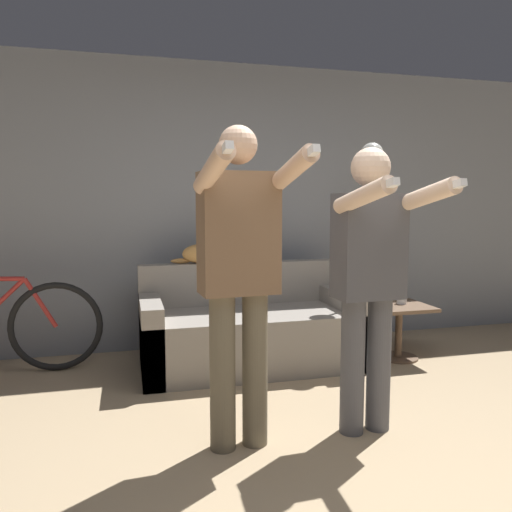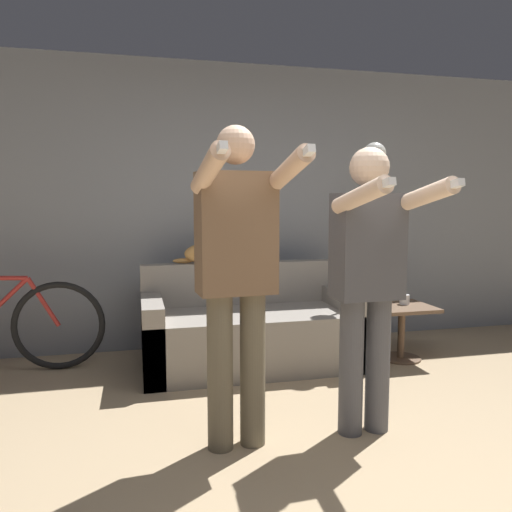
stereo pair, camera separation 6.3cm
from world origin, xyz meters
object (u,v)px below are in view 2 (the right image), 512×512
object	(u,v)px
side_table	(402,320)
couch	(251,331)
person_left	(237,266)
cat	(204,253)
floor_lamp	(373,209)
person_right	(369,272)
cup	(404,299)

from	to	relation	value
side_table	couch	bearing A→B (deg)	173.04
person_left	cat	xyz separation A→B (m)	(0.05, 1.66, -0.10)
person_left	floor_lamp	world-z (taller)	floor_lamp
person_right	side_table	size ratio (longest dim) A/B	3.40
couch	cup	distance (m)	1.35
person_right	side_table	distance (m)	1.62
person_left	side_table	bearing A→B (deg)	31.69
floor_lamp	person_left	bearing A→B (deg)	-136.78
person_left	side_table	xyz separation A→B (m)	(1.67, 1.19, -0.67)
person_left	person_right	xyz separation A→B (m)	(0.76, -0.00, -0.06)
side_table	cup	bearing A→B (deg)	40.50
cat	side_table	distance (m)	1.78
couch	cup	size ratio (longest dim) A/B	20.88
floor_lamp	cup	size ratio (longest dim) A/B	22.07
cat	side_table	xyz separation A→B (m)	(1.62, -0.47, -0.57)
person_right	floor_lamp	xyz separation A→B (m)	(0.72, 1.39, 0.34)
couch	side_table	size ratio (longest dim) A/B	3.61
couch	person_right	distance (m)	1.56
side_table	cat	bearing A→B (deg)	163.82
couch	cat	xyz separation A→B (m)	(-0.33, 0.31, 0.63)
person_right	person_left	bearing A→B (deg)	177.47
couch	cup	bearing A→B (deg)	-5.28
couch	person_right	xyz separation A→B (m)	(0.38, -1.35, 0.67)
person_right	floor_lamp	world-z (taller)	floor_lamp
person_left	person_right	distance (m)	0.76
person_left	cup	world-z (taller)	person_left
floor_lamp	side_table	size ratio (longest dim) A/B	3.81
person_left	cup	bearing A→B (deg)	31.81
person_left	cat	bearing A→B (deg)	84.44
person_right	cup	size ratio (longest dim) A/B	19.67
cat	floor_lamp	xyz separation A→B (m)	(1.43, -0.27, 0.38)
person_left	cup	size ratio (longest dim) A/B	20.77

